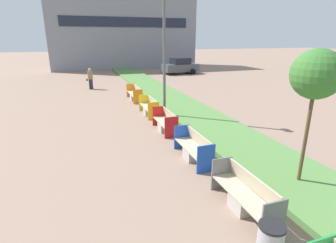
{
  "coord_description": "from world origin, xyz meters",
  "views": [
    {
      "loc": [
        -2.68,
        1.4,
        4.13
      ],
      "look_at": [
        0.9,
        11.76,
        0.6
      ],
      "focal_mm": 28.0,
      "sensor_mm": 36.0,
      "label": 1
    }
  ],
  "objects_px": {
    "bench_red_frame": "(165,123)",
    "sapling_tree_near": "(316,75)",
    "pedestrian_walking": "(90,79)",
    "street_lamp_post": "(164,44)",
    "bench_blue_frame": "(193,149)",
    "bench_grey_frame": "(245,197)",
    "bench_orange_frame": "(135,95)",
    "bench_yellow_frame": "(149,108)",
    "parked_car_distant": "(180,66)"
  },
  "relations": [
    {
      "from": "pedestrian_walking",
      "to": "parked_car_distant",
      "type": "relative_size",
      "value": 0.39
    },
    {
      "from": "bench_blue_frame",
      "to": "parked_car_distant",
      "type": "relative_size",
      "value": 0.47
    },
    {
      "from": "bench_yellow_frame",
      "to": "parked_car_distant",
      "type": "height_order",
      "value": "parked_car_distant"
    },
    {
      "from": "bench_grey_frame",
      "to": "bench_red_frame",
      "type": "distance_m",
      "value": 6.17
    },
    {
      "from": "bench_yellow_frame",
      "to": "pedestrian_walking",
      "type": "relative_size",
      "value": 1.17
    },
    {
      "from": "street_lamp_post",
      "to": "sapling_tree_near",
      "type": "bearing_deg",
      "value": -78.43
    },
    {
      "from": "bench_grey_frame",
      "to": "parked_car_distant",
      "type": "bearing_deg",
      "value": 71.93
    },
    {
      "from": "bench_blue_frame",
      "to": "pedestrian_walking",
      "type": "relative_size",
      "value": 1.2
    },
    {
      "from": "bench_blue_frame",
      "to": "pedestrian_walking",
      "type": "distance_m",
      "value": 15.11
    },
    {
      "from": "street_lamp_post",
      "to": "sapling_tree_near",
      "type": "height_order",
      "value": "street_lamp_post"
    },
    {
      "from": "bench_yellow_frame",
      "to": "street_lamp_post",
      "type": "relative_size",
      "value": 0.29
    },
    {
      "from": "bench_blue_frame",
      "to": "pedestrian_walking",
      "type": "bearing_deg",
      "value": 99.97
    },
    {
      "from": "bench_red_frame",
      "to": "bench_yellow_frame",
      "type": "height_order",
      "value": "same"
    },
    {
      "from": "parked_car_distant",
      "to": "bench_orange_frame",
      "type": "bearing_deg",
      "value": -131.98
    },
    {
      "from": "bench_blue_frame",
      "to": "bench_orange_frame",
      "type": "bearing_deg",
      "value": 89.98
    },
    {
      "from": "sapling_tree_near",
      "to": "pedestrian_walking",
      "type": "bearing_deg",
      "value": 105.37
    },
    {
      "from": "bench_grey_frame",
      "to": "pedestrian_walking",
      "type": "xyz_separation_m",
      "value": [
        -2.61,
        17.92,
        0.51
      ]
    },
    {
      "from": "bench_red_frame",
      "to": "bench_orange_frame",
      "type": "relative_size",
      "value": 0.81
    },
    {
      "from": "bench_blue_frame",
      "to": "sapling_tree_near",
      "type": "distance_m",
      "value": 4.42
    },
    {
      "from": "bench_yellow_frame",
      "to": "bench_blue_frame",
      "type": "bearing_deg",
      "value": -89.99
    },
    {
      "from": "bench_grey_frame",
      "to": "bench_blue_frame",
      "type": "distance_m",
      "value": 3.05
    },
    {
      "from": "pedestrian_walking",
      "to": "sapling_tree_near",
      "type": "bearing_deg",
      "value": -74.63
    },
    {
      "from": "bench_red_frame",
      "to": "pedestrian_walking",
      "type": "relative_size",
      "value": 1.1
    },
    {
      "from": "bench_orange_frame",
      "to": "sapling_tree_near",
      "type": "height_order",
      "value": "sapling_tree_near"
    },
    {
      "from": "bench_blue_frame",
      "to": "bench_orange_frame",
      "type": "xyz_separation_m",
      "value": [
        0.0,
        9.75,
        0.01
      ]
    },
    {
      "from": "bench_blue_frame",
      "to": "parked_car_distant",
      "type": "xyz_separation_m",
      "value": [
        7.97,
        21.39,
        0.55
      ]
    },
    {
      "from": "bench_red_frame",
      "to": "sapling_tree_near",
      "type": "xyz_separation_m",
      "value": [
        2.19,
        -5.7,
        2.85
      ]
    },
    {
      "from": "bench_orange_frame",
      "to": "street_lamp_post",
      "type": "relative_size",
      "value": 0.34
    },
    {
      "from": "bench_grey_frame",
      "to": "sapling_tree_near",
      "type": "relative_size",
      "value": 0.56
    },
    {
      "from": "bench_grey_frame",
      "to": "bench_red_frame",
      "type": "bearing_deg",
      "value": 90.03
    },
    {
      "from": "bench_blue_frame",
      "to": "bench_yellow_frame",
      "type": "height_order",
      "value": "same"
    },
    {
      "from": "bench_grey_frame",
      "to": "bench_orange_frame",
      "type": "relative_size",
      "value": 0.93
    },
    {
      "from": "bench_yellow_frame",
      "to": "sapling_tree_near",
      "type": "bearing_deg",
      "value": -75.62
    },
    {
      "from": "bench_blue_frame",
      "to": "street_lamp_post",
      "type": "xyz_separation_m",
      "value": [
        0.61,
        5.1,
        3.45
      ]
    },
    {
      "from": "bench_grey_frame",
      "to": "bench_yellow_frame",
      "type": "relative_size",
      "value": 1.07
    },
    {
      "from": "bench_red_frame",
      "to": "pedestrian_walking",
      "type": "bearing_deg",
      "value": 102.53
    },
    {
      "from": "bench_yellow_frame",
      "to": "sapling_tree_near",
      "type": "height_order",
      "value": "sapling_tree_near"
    },
    {
      "from": "sapling_tree_near",
      "to": "pedestrian_walking",
      "type": "height_order",
      "value": "sapling_tree_near"
    },
    {
      "from": "bench_grey_frame",
      "to": "bench_yellow_frame",
      "type": "bearing_deg",
      "value": 90.01
    },
    {
      "from": "bench_orange_frame",
      "to": "sapling_tree_near",
      "type": "relative_size",
      "value": 0.6
    },
    {
      "from": "bench_blue_frame",
      "to": "bench_orange_frame",
      "type": "height_order",
      "value": "same"
    },
    {
      "from": "street_lamp_post",
      "to": "bench_orange_frame",
      "type": "bearing_deg",
      "value": 97.47
    },
    {
      "from": "bench_blue_frame",
      "to": "parked_car_distant",
      "type": "height_order",
      "value": "parked_car_distant"
    },
    {
      "from": "bench_grey_frame",
      "to": "street_lamp_post",
      "type": "relative_size",
      "value": 0.32
    },
    {
      "from": "street_lamp_post",
      "to": "bench_grey_frame",
      "type": "bearing_deg",
      "value": -94.29
    },
    {
      "from": "bench_blue_frame",
      "to": "bench_red_frame",
      "type": "relative_size",
      "value": 1.09
    },
    {
      "from": "street_lamp_post",
      "to": "pedestrian_walking",
      "type": "relative_size",
      "value": 3.98
    },
    {
      "from": "bench_red_frame",
      "to": "street_lamp_post",
      "type": "xyz_separation_m",
      "value": [
        0.61,
        1.98,
        3.46
      ]
    },
    {
      "from": "bench_red_frame",
      "to": "bench_grey_frame",
      "type": "bearing_deg",
      "value": -89.97
    },
    {
      "from": "bench_yellow_frame",
      "to": "bench_orange_frame",
      "type": "xyz_separation_m",
      "value": [
        0.0,
        3.81,
        0.01
      ]
    }
  ]
}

